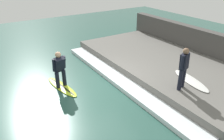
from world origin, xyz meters
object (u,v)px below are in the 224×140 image
object	(u,v)px
surfboard_waiting_near	(191,80)
surfer_riding	(60,68)
surfer_waiting_near	(184,66)
surfboard_riding	(62,87)

from	to	relation	value
surfboard_waiting_near	surfer_riding	bearing A→B (deg)	143.98
surfer_riding	surfer_waiting_near	bearing A→B (deg)	-43.04
surfer_waiting_near	surfboard_waiting_near	distance (m)	1.15
surfboard_riding	surfer_riding	distance (m)	0.87
surfer_riding	surfer_waiting_near	size ratio (longest dim) A/B	0.96
surfer_riding	surfboard_waiting_near	size ratio (longest dim) A/B	0.75
surfer_riding	surfboard_waiting_near	distance (m)	5.19
surfer_waiting_near	surfboard_waiting_near	xyz separation A→B (m)	(0.76, 0.15, -0.85)
surfer_waiting_near	surfboard_waiting_near	size ratio (longest dim) A/B	0.78
surfboard_riding	surfer_waiting_near	world-z (taller)	surfer_waiting_near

